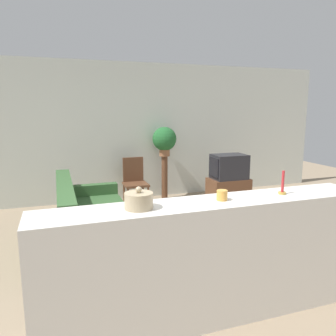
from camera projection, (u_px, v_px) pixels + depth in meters
The scene contains 12 objects.
ground_plane at pixel (183, 280), 3.50m from camera, with size 14.00×14.00×0.00m, color gray.
wall_back at pixel (120, 132), 6.45m from camera, with size 9.00×0.06×2.70m.
couch at pixel (91, 222), 4.45m from camera, with size 0.95×2.09×0.85m.
tv_stand at pixel (228, 193), 6.08m from camera, with size 0.73×0.46×0.54m.
television at pixel (229, 167), 5.99m from camera, with size 0.62×0.43×0.45m.
wooden_chair at pixel (135, 179), 6.22m from camera, with size 0.44×0.44×0.89m.
plant_stand at pixel (165, 178), 6.59m from camera, with size 0.12×0.12×0.88m.
potted_plant at pixel (164, 140), 6.45m from camera, with size 0.47×0.47×0.58m.
foreground_counter at pixel (211, 260), 2.81m from camera, with size 2.93×0.44×1.05m.
decorative_bowl at pixel (139, 200), 2.51m from camera, with size 0.22×0.22×0.17m.
candle_jar at pixel (222, 195), 2.74m from camera, with size 0.09×0.09×0.09m.
candlestick at pixel (283, 187), 2.93m from camera, with size 0.07×0.07×0.21m.
Camera 1 is at (-1.20, -3.00, 1.80)m, focal length 35.00 mm.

